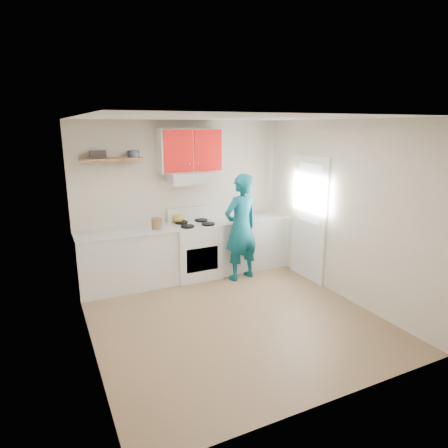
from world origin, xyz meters
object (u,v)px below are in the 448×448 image
stove (195,250)px  kettle (178,218)px  tin (133,154)px  crock (157,224)px  person (241,228)px

stove → kettle: 0.61m
tin → crock: tin is taller
tin → person: (1.57, -0.57, -1.21)m
person → crock: bearing=-27.7°
stove → tin: 1.88m
stove → person: person is taller
crock → person: size_ratio=0.11×
kettle → person: (0.87, -0.61, -0.11)m
crock → person: person is taller
stove → tin: tin is taller
crock → stove: bearing=3.5°
stove → kettle: bearing=140.3°
tin → person: bearing=-19.9°
kettle → crock: size_ratio=0.95×
kettle → person: person is taller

